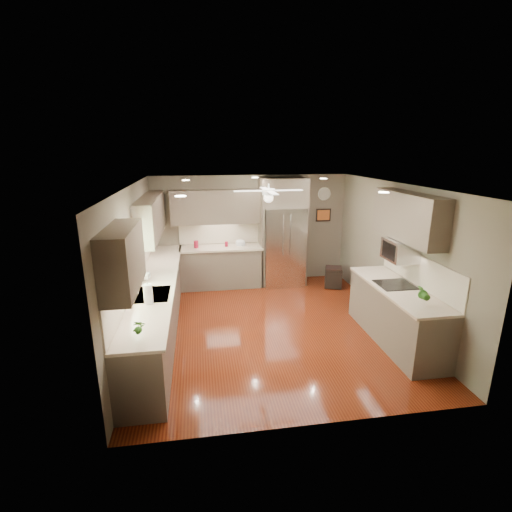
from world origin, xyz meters
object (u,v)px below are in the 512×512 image
object	(u,v)px
refrigerator	(283,234)
stool	(333,277)
paper_towel	(148,294)
canister_a	(196,244)
potted_plant_right	(423,294)
canister_d	(226,244)
soap_bottle	(147,275)
microwave	(400,250)
bowl	(241,245)
potted_plant_left	(138,327)

from	to	relation	value
refrigerator	stool	xyz separation A→B (m)	(1.10, -0.43, -0.95)
paper_towel	canister_a	bearing A→B (deg)	77.60
potted_plant_right	refrigerator	world-z (taller)	refrigerator
canister_d	soap_bottle	bearing A→B (deg)	-125.72
soap_bottle	paper_towel	world-z (taller)	paper_towel
potted_plant_right	refrigerator	xyz separation A→B (m)	(-1.20, 3.63, 0.09)
canister_a	microwave	bearing A→B (deg)	-39.63
canister_d	microwave	bearing A→B (deg)	-46.27
canister_a	canister_d	xyz separation A→B (m)	(0.68, 0.01, -0.02)
canister_d	microwave	world-z (taller)	microwave
canister_a	paper_towel	world-z (taller)	paper_towel
canister_a	microwave	distance (m)	4.31
bowl	paper_towel	xyz separation A→B (m)	(-1.67, -3.06, 0.11)
stool	refrigerator	bearing A→B (deg)	158.65
microwave	paper_towel	distance (m)	4.00
microwave	stool	xyz separation A→B (m)	(-0.22, 2.28, -1.24)
potted_plant_left	refrigerator	bearing A→B (deg)	56.80
microwave	stool	distance (m)	2.60
potted_plant_right	refrigerator	bearing A→B (deg)	108.29
soap_bottle	refrigerator	distance (m)	3.46
microwave	stool	size ratio (longest dim) A/B	1.17
soap_bottle	bowl	size ratio (longest dim) A/B	0.89
potted_plant_left	paper_towel	bearing A→B (deg)	90.36
canister_d	paper_towel	distance (m)	3.34
soap_bottle	canister_a	bearing A→B (deg)	68.48
canister_d	bowl	bearing A→B (deg)	1.23
canister_a	soap_bottle	bearing A→B (deg)	-111.52
stool	canister_d	bearing A→B (deg)	169.07
potted_plant_right	paper_towel	xyz separation A→B (m)	(-3.84, 0.61, -0.02)
potted_plant_left	canister_d	bearing A→B (deg)	71.74
potted_plant_left	microwave	xyz separation A→B (m)	(3.96, 1.32, 0.40)
canister_d	bowl	xyz separation A→B (m)	(0.32, 0.01, -0.03)
soap_bottle	paper_towel	bearing A→B (deg)	-81.59
potted_plant_right	bowl	size ratio (longest dim) A/B	1.35
potted_plant_right	stool	bearing A→B (deg)	91.77
refrigerator	paper_towel	bearing A→B (deg)	-131.18
potted_plant_right	refrigerator	distance (m)	3.82
canister_d	potted_plant_right	xyz separation A→B (m)	(2.50, -3.66, 0.10)
canister_d	microwave	size ratio (longest dim) A/B	0.20
refrigerator	microwave	distance (m)	3.03
canister_a	bowl	world-z (taller)	canister_a
potted_plant_left	stool	size ratio (longest dim) A/B	0.58
soap_bottle	refrigerator	bearing A→B (deg)	36.22
bowl	microwave	xyz separation A→B (m)	(2.30, -2.75, 0.51)
soap_bottle	canister_d	bearing A→B (deg)	54.28
refrigerator	stool	world-z (taller)	refrigerator
microwave	potted_plant_right	bearing A→B (deg)	-97.80
canister_a	canister_d	world-z (taller)	canister_a
potted_plant_right	soap_bottle	bearing A→B (deg)	158.25
potted_plant_left	soap_bottle	bearing A→B (deg)	94.35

